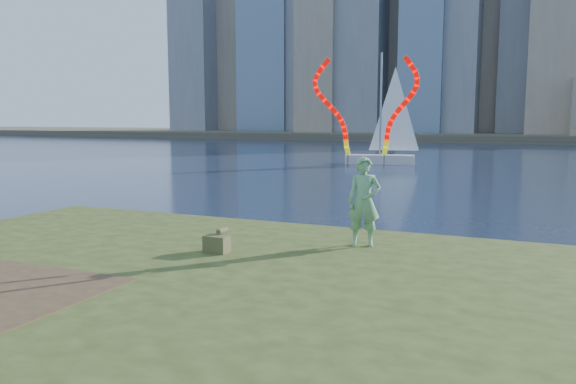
% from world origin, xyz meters
% --- Properties ---
extents(ground, '(320.00, 320.00, 0.00)m').
position_xyz_m(ground, '(0.00, 0.00, 0.00)').
color(ground, '#17233A').
rests_on(ground, ground).
extents(grassy_knoll, '(20.00, 18.00, 0.80)m').
position_xyz_m(grassy_knoll, '(0.00, -2.30, 0.34)').
color(grassy_knoll, '#334117').
rests_on(grassy_knoll, ground).
extents(far_shore, '(320.00, 40.00, 1.20)m').
position_xyz_m(far_shore, '(0.00, 95.00, 0.60)').
color(far_shore, '#464133').
rests_on(far_shore, ground).
extents(woman_with_ribbons, '(2.08, 0.73, 4.23)m').
position_xyz_m(woman_with_ribbons, '(2.13, 2.31, 2.19)').
color(woman_with_ribbons, '#12751C').
rests_on(woman_with_ribbons, grassy_knoll).
extents(canvas_bag, '(0.48, 0.55, 0.46)m').
position_xyz_m(canvas_bag, '(-0.39, 0.53, 0.99)').
color(canvas_bag, '#50542E').
rests_on(canvas_bag, grassy_knoll).
extents(sailboat, '(5.67, 2.95, 8.53)m').
position_xyz_m(sailboat, '(-5.34, 33.89, 1.47)').
color(sailboat, silver).
rests_on(sailboat, ground).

